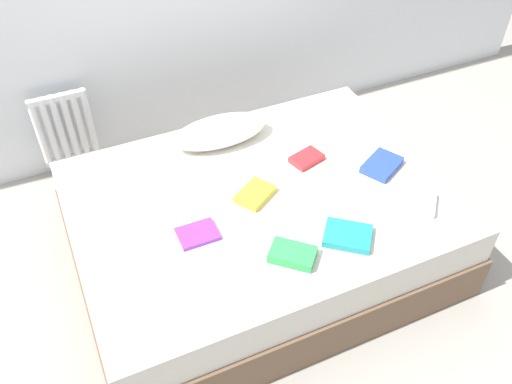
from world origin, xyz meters
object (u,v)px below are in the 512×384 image
object	(u,v)px
textbook_yellow	(255,194)
textbook_white	(416,201)
radiator	(65,129)
pillow	(220,131)
textbook_green	(293,254)
textbook_blue	(382,165)
textbook_purple	(198,234)
bed	(260,228)
textbook_red	(307,158)
textbook_teal	(348,236)

from	to	relation	value
textbook_yellow	textbook_white	world-z (taller)	same
radiator	pillow	world-z (taller)	pillow
radiator	textbook_green	xyz separation A→B (m)	(0.80, -1.66, 0.14)
textbook_yellow	textbook_blue	xyz separation A→B (m)	(0.74, -0.08, 0.00)
textbook_green	textbook_purple	bearing A→B (deg)	-179.06
textbook_yellow	textbook_white	distance (m)	0.84
bed	textbook_red	xyz separation A→B (m)	(0.36, 0.15, 0.27)
textbook_purple	textbook_white	distance (m)	1.14
textbook_white	textbook_blue	xyz separation A→B (m)	(0.00, 0.32, 0.00)
radiator	textbook_red	distance (m)	1.60
textbook_green	pillow	bearing A→B (deg)	131.18
radiator	textbook_teal	size ratio (longest dim) A/B	2.24
pillow	textbook_red	bearing A→B (deg)	-44.45
textbook_red	textbook_purple	bearing A→B (deg)	-175.04
textbook_white	textbook_teal	xyz separation A→B (m)	(-0.45, -0.06, -0.00)
pillow	textbook_green	size ratio (longest dim) A/B	2.69
textbook_red	textbook_blue	world-z (taller)	textbook_blue
textbook_red	textbook_green	size ratio (longest dim) A/B	0.84
textbook_purple	textbook_teal	distance (m)	0.73
textbook_red	radiator	bearing A→B (deg)	122.90
textbook_red	textbook_teal	world-z (taller)	textbook_teal
radiator	textbook_purple	world-z (taller)	radiator
textbook_green	textbook_red	bearing A→B (deg)	98.94
textbook_white	radiator	bearing A→B (deg)	175.66
textbook_purple	textbook_teal	world-z (taller)	textbook_teal
radiator	textbook_yellow	size ratio (longest dim) A/B	2.51
textbook_green	textbook_teal	distance (m)	0.30
pillow	textbook_purple	bearing A→B (deg)	-119.82
radiator	textbook_teal	xyz separation A→B (m)	(1.10, -1.66, 0.14)
textbook_purple	textbook_blue	bearing A→B (deg)	3.59
bed	textbook_teal	bearing A→B (deg)	-60.05
textbook_purple	textbook_green	world-z (taller)	textbook_green
textbook_teal	textbook_red	bearing A→B (deg)	119.37
pillow	textbook_teal	bearing A→B (deg)	-73.89
textbook_teal	textbook_blue	bearing A→B (deg)	78.51
bed	textbook_red	distance (m)	0.47
textbook_yellow	textbook_green	bearing A→B (deg)	-123.51
radiator	textbook_blue	xyz separation A→B (m)	(1.55, -1.28, 0.14)
bed	textbook_blue	bearing A→B (deg)	-6.11
bed	textbook_green	world-z (taller)	textbook_green
textbook_white	textbook_red	bearing A→B (deg)	164.38
radiator	bed	bearing A→B (deg)	-55.07
bed	textbook_green	distance (m)	0.53
pillow	textbook_blue	xyz separation A→B (m)	(0.73, -0.60, -0.05)
pillow	textbook_green	distance (m)	0.98
pillow	textbook_blue	distance (m)	0.95
textbook_teal	textbook_white	bearing A→B (deg)	46.38
bed	textbook_purple	world-z (taller)	textbook_purple
textbook_green	textbook_teal	size ratio (longest dim) A/B	0.94
textbook_red	textbook_blue	size ratio (longest dim) A/B	0.78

